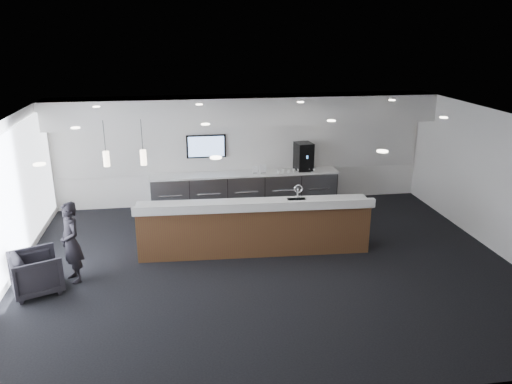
{
  "coord_description": "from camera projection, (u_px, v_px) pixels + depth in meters",
  "views": [
    {
      "loc": [
        -1.66,
        -9.13,
        4.67
      ],
      "look_at": [
        -0.06,
        1.3,
        1.17
      ],
      "focal_mm": 35.0,
      "sensor_mm": 36.0,
      "label": 1
    }
  ],
  "objects": [
    {
      "name": "pendant_right",
      "position": [
        108.0,
        156.0,
        9.87
      ],
      "size": [
        0.12,
        0.12,
        0.3
      ],
      "primitive_type": "cylinder",
      "color": "beige",
      "rests_on": "ceiling"
    },
    {
      "name": "ground",
      "position": [
        268.0,
        265.0,
        10.28
      ],
      "size": [
        10.0,
        10.0,
        0.0
      ],
      "primitive_type": "plane",
      "color": "black",
      "rests_on": "ground"
    },
    {
      "name": "cup_6",
      "position": [
        284.0,
        171.0,
        13.4
      ],
      "size": [
        0.12,
        0.12,
        0.08
      ],
      "primitive_type": "imported",
      "rotation": [
        0.0,
        0.0,
        3.87
      ],
      "color": "white",
      "rests_on": "back_credenza"
    },
    {
      "name": "cup_2",
      "position": [
        304.0,
        170.0,
        13.48
      ],
      "size": [
        0.11,
        0.11,
        0.08
      ],
      "primitive_type": "imported",
      "rotation": [
        0.0,
        0.0,
        1.29
      ],
      "color": "white",
      "rests_on": "back_credenza"
    },
    {
      "name": "wall_tv",
      "position": [
        206.0,
        146.0,
        13.28
      ],
      "size": [
        1.05,
        0.08,
        0.62
      ],
      "color": "black",
      "rests_on": "back_wall"
    },
    {
      "name": "cup_4",
      "position": [
        294.0,
        171.0,
        13.44
      ],
      "size": [
        0.12,
        0.12,
        0.08
      ],
      "primitive_type": "imported",
      "rotation": [
        0.0,
        0.0,
        2.58
      ],
      "color": "white",
      "rests_on": "back_credenza"
    },
    {
      "name": "back_wall",
      "position": [
        243.0,
        150.0,
        13.56
      ],
      "size": [
        10.0,
        0.02,
        3.0
      ],
      "primitive_type": "cube",
      "color": "white",
      "rests_on": "ground"
    },
    {
      "name": "cup_0",
      "position": [
        314.0,
        170.0,
        13.52
      ],
      "size": [
        0.09,
        0.09,
        0.08
      ],
      "primitive_type": "imported",
      "color": "white",
      "rests_on": "back_credenza"
    },
    {
      "name": "cup_3",
      "position": [
        299.0,
        170.0,
        13.46
      ],
      "size": [
        0.11,
        0.11,
        0.08
      ],
      "primitive_type": "imported",
      "rotation": [
        0.0,
        0.0,
        1.94
      ],
      "color": "white",
      "rests_on": "back_credenza"
    },
    {
      "name": "pendant_left",
      "position": [
        144.0,
        154.0,
        9.97
      ],
      "size": [
        0.12,
        0.12,
        0.3
      ],
      "primitive_type": "cylinder",
      "color": "beige",
      "rests_on": "ceiling"
    },
    {
      "name": "cup_5",
      "position": [
        289.0,
        171.0,
        13.42
      ],
      "size": [
        0.1,
        0.1,
        0.08
      ],
      "primitive_type": "imported",
      "rotation": [
        0.0,
        0.0,
        3.23
      ],
      "color": "white",
      "rests_on": "back_credenza"
    },
    {
      "name": "right_wall",
      "position": [
        502.0,
        185.0,
        10.53
      ],
      "size": [
        0.02,
        8.0,
        3.0
      ],
      "primitive_type": "cube",
      "color": "white",
      "rests_on": "ground"
    },
    {
      "name": "service_counter",
      "position": [
        254.0,
        227.0,
        10.74
      ],
      "size": [
        5.03,
        1.07,
        1.49
      ],
      "rotation": [
        0.0,
        0.0,
        -0.05
      ],
      "color": "brown",
      "rests_on": "ground"
    },
    {
      "name": "soffit_bulkhead",
      "position": [
        245.0,
        110.0,
        12.77
      ],
      "size": [
        10.0,
        0.9,
        0.7
      ],
      "primitive_type": "cube",
      "color": "white",
      "rests_on": "back_wall"
    },
    {
      "name": "cup_7",
      "position": [
        278.0,
        171.0,
        13.38
      ],
      "size": [
        0.1,
        0.1,
        0.08
      ],
      "primitive_type": "imported",
      "rotation": [
        0.0,
        0.0,
        4.52
      ],
      "color": "white",
      "rests_on": "back_credenza"
    },
    {
      "name": "back_credenza",
      "position": [
        245.0,
        189.0,
        13.54
      ],
      "size": [
        5.06,
        0.66,
        0.95
      ],
      "color": "#92959A",
      "rests_on": "ground"
    },
    {
      "name": "ceiling",
      "position": [
        270.0,
        121.0,
        9.33
      ],
      "size": [
        10.0,
        8.0,
        0.02
      ],
      "primitive_type": "cube",
      "color": "black",
      "rests_on": "back_wall"
    },
    {
      "name": "ceiling_can_lights",
      "position": [
        270.0,
        122.0,
        9.34
      ],
      "size": [
        7.0,
        5.0,
        0.02
      ],
      "primitive_type": null,
      "color": "silver",
      "rests_on": "ceiling"
    },
    {
      "name": "armchair",
      "position": [
        36.0,
        272.0,
        9.14
      ],
      "size": [
        1.11,
        1.1,
        0.78
      ],
      "primitive_type": "imported",
      "rotation": [
        0.0,
        0.0,
        1.97
      ],
      "color": "black",
      "rests_on": "ground"
    },
    {
      "name": "info_sign_right",
      "position": [
        263.0,
        169.0,
        13.32
      ],
      "size": [
        0.18,
        0.05,
        0.24
      ],
      "primitive_type": "cube",
      "rotation": [
        0.0,
        0.0,
        0.16
      ],
      "color": "white",
      "rests_on": "back_credenza"
    },
    {
      "name": "coffee_machine",
      "position": [
        304.0,
        156.0,
        13.55
      ],
      "size": [
        0.49,
        0.59,
        0.75
      ],
      "rotation": [
        0.0,
        0.0,
        0.14
      ],
      "color": "black",
      "rests_on": "back_credenza"
    },
    {
      "name": "lounge_guest",
      "position": [
        71.0,
        242.0,
        9.43
      ],
      "size": [
        0.63,
        0.69,
        1.59
      ],
      "primitive_type": "imported",
      "rotation": [
        0.0,
        0.0,
        -1.02
      ],
      "color": "black",
      "rests_on": "ground"
    },
    {
      "name": "info_sign_left",
      "position": [
        255.0,
        170.0,
        13.33
      ],
      "size": [
        0.14,
        0.03,
        0.19
      ],
      "primitive_type": "cube",
      "rotation": [
        0.0,
        0.0,
        0.05
      ],
      "color": "white",
      "rests_on": "back_credenza"
    },
    {
      "name": "cup_1",
      "position": [
        309.0,
        170.0,
        13.5
      ],
      "size": [
        0.12,
        0.12,
        0.08
      ],
      "primitive_type": "imported",
      "rotation": [
        0.0,
        0.0,
        0.65
      ],
      "color": "white",
      "rests_on": "back_credenza"
    },
    {
      "name": "alcove_panel",
      "position": [
        243.0,
        146.0,
        13.5
      ],
      "size": [
        9.8,
        0.06,
        1.4
      ],
      "primitive_type": "cube",
      "color": "white",
      "rests_on": "back_wall"
    },
    {
      "name": "window_blinds_wall",
      "position": [
        1.0,
        210.0,
        9.09
      ],
      "size": [
        0.04,
        7.36,
        2.55
      ],
      "primitive_type": "cube",
      "color": "silver",
      "rests_on": "left_wall"
    }
  ]
}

